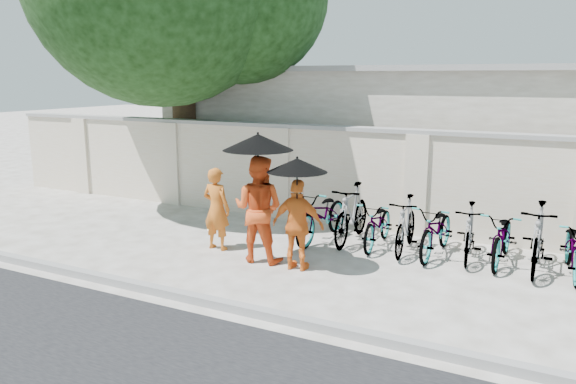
% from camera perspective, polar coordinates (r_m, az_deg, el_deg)
% --- Properties ---
extents(ground, '(80.00, 80.00, 0.00)m').
position_cam_1_polar(ground, '(9.47, -4.14, -7.40)').
color(ground, silver).
extents(kerb, '(40.00, 0.16, 0.12)m').
position_cam_1_polar(kerb, '(8.15, -10.47, -10.38)').
color(kerb, gray).
rests_on(kerb, ground).
extents(compound_wall, '(20.00, 0.30, 2.00)m').
position_cam_1_polar(compound_wall, '(11.63, 8.29, 1.20)').
color(compound_wall, silver).
rests_on(compound_wall, ground).
extents(building_behind, '(14.00, 6.00, 3.20)m').
position_cam_1_polar(building_behind, '(14.95, 16.81, 5.46)').
color(building_behind, silver).
rests_on(building_behind, ground).
extents(monk_left, '(0.56, 0.38, 1.50)m').
position_cam_1_polar(monk_left, '(10.18, -7.28, -1.70)').
color(monk_left, '#C7631C').
rests_on(monk_left, ground).
extents(monk_center, '(0.94, 0.77, 1.81)m').
position_cam_1_polar(monk_center, '(9.44, -3.02, -1.72)').
color(monk_center, '#E24F1B').
rests_on(monk_center, ground).
extents(parasol_center, '(1.16, 1.16, 1.15)m').
position_cam_1_polar(parasol_center, '(9.15, -3.07, 5.08)').
color(parasol_center, black).
rests_on(parasol_center, ground).
extents(monk_right, '(0.90, 0.42, 1.49)m').
position_cam_1_polar(monk_right, '(9.03, 1.02, -3.37)').
color(monk_right, orange).
rests_on(monk_right, ground).
extents(parasol_right, '(0.96, 0.96, 1.00)m').
position_cam_1_polar(parasol_right, '(8.74, 0.93, 2.74)').
color(parasol_right, black).
rests_on(parasol_right, ground).
extents(bike_0, '(0.79, 1.97, 1.02)m').
position_cam_1_polar(bike_0, '(10.70, 3.51, -2.30)').
color(bike_0, '#9B9B9B').
rests_on(bike_0, ground).
extents(bike_1, '(0.60, 1.87, 1.11)m').
position_cam_1_polar(bike_1, '(10.63, 6.49, -2.20)').
color(bike_1, '#9B9B9B').
rests_on(bike_1, ground).
extents(bike_2, '(0.66, 1.69, 0.87)m').
position_cam_1_polar(bike_2, '(10.45, 9.16, -3.19)').
color(bike_2, '#9B9B9B').
rests_on(bike_2, ground).
extents(bike_3, '(0.60, 1.70, 1.00)m').
position_cam_1_polar(bike_3, '(10.19, 11.87, -3.29)').
color(bike_3, '#9B9B9B').
rests_on(bike_3, ground).
extents(bike_4, '(0.70, 1.81, 0.94)m').
position_cam_1_polar(bike_4, '(10.13, 14.89, -3.73)').
color(bike_4, '#9B9B9B').
rests_on(bike_4, ground).
extents(bike_5, '(0.62, 1.64, 0.97)m').
position_cam_1_polar(bike_5, '(10.07, 17.94, -3.92)').
color(bike_5, '#9B9B9B').
rests_on(bike_5, ground).
extents(bike_6, '(0.65, 1.77, 0.92)m').
position_cam_1_polar(bike_6, '(10.06, 21.01, -4.27)').
color(bike_6, '#9B9B9B').
rests_on(bike_6, ground).
extents(bike_7, '(0.52, 1.83, 1.10)m').
position_cam_1_polar(bike_7, '(9.86, 24.06, -4.30)').
color(bike_7, '#9B9B9B').
rests_on(bike_7, ground).
extents(bike_8, '(0.82, 1.80, 0.91)m').
position_cam_1_polar(bike_8, '(9.91, 27.14, -5.06)').
color(bike_8, '#9B9B9B').
rests_on(bike_8, ground).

